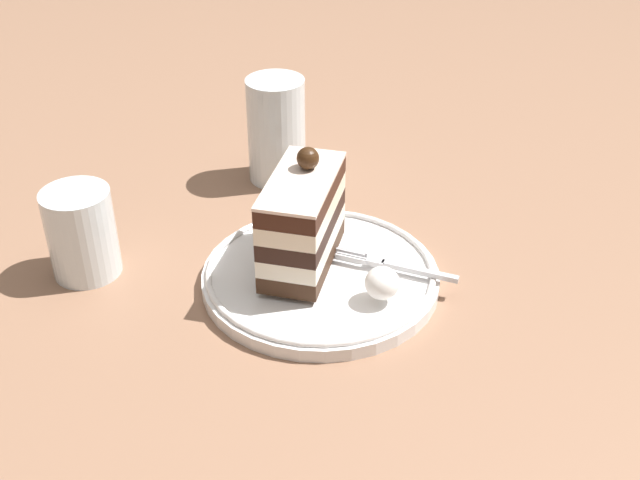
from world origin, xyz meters
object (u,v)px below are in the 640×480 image
Objects in this scene: whipped_cream_dollop at (382,283)px; drink_glass_far at (277,135)px; fork at (393,265)px; drink_glass_near at (83,238)px; dessert_plate at (320,275)px; cake_slice at (302,220)px.

drink_glass_far is at bearing -103.44° from whipped_cream_dollop.
drink_glass_near is (0.22, -0.18, 0.02)m from fork.
cake_slice is at bearing -69.95° from dessert_plate.
drink_glass_far reaches higher than drink_glass_near.
cake_slice is at bearing -43.51° from fork.
fork is at bearing 83.60° from drink_glass_far.
cake_slice is 0.19m from drink_glass_far.
drink_glass_near is at bearing 10.99° from drink_glass_far.
fork is at bearing 140.19° from drink_glass_near.
whipped_cream_dollop is 0.26× the size of drink_glass_far.
dessert_plate is 0.07m from fork.
whipped_cream_dollop is at bearing 106.12° from cake_slice.
dessert_plate is 1.76× the size of cake_slice.
whipped_cream_dollop is 0.35× the size of drink_glass_near.
fork is 0.86× the size of drink_glass_far.
whipped_cream_dollop is (-0.02, 0.08, -0.03)m from cake_slice.
dessert_plate is 2.55× the size of drink_glass_near.
cake_slice is 1.06× the size of drink_glass_far.
fork reaches higher than dessert_plate.
cake_slice reaches higher than drink_glass_far.
whipped_cream_dollop is at bearing 105.02° from dessert_plate.
cake_slice is at bearing 141.70° from drink_glass_near.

